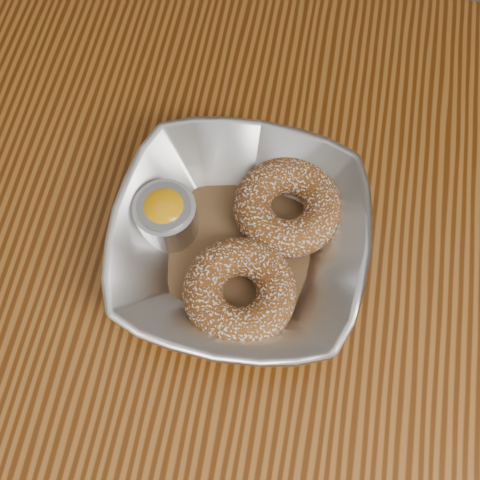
% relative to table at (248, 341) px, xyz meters
% --- Properties ---
extents(ground_plane, '(4.00, 4.00, 0.00)m').
position_rel_table_xyz_m(ground_plane, '(0.00, 0.00, -0.65)').
color(ground_plane, '#565659').
rests_on(ground_plane, ground).
extents(table, '(1.20, 0.80, 0.75)m').
position_rel_table_xyz_m(table, '(0.00, 0.00, 0.00)').
color(table, brown).
rests_on(table, ground_plane).
extents(serving_bowl, '(0.22, 0.22, 0.05)m').
position_rel_table_xyz_m(serving_bowl, '(-0.02, 0.06, 0.13)').
color(serving_bowl, silver).
rests_on(serving_bowl, table).
extents(parchment, '(0.19, 0.19, 0.00)m').
position_rel_table_xyz_m(parchment, '(-0.02, 0.06, 0.11)').
color(parchment, brown).
rests_on(parchment, table).
extents(donut_back, '(0.10, 0.10, 0.03)m').
position_rel_table_xyz_m(donut_back, '(0.02, 0.10, 0.13)').
color(donut_back, brown).
rests_on(donut_back, parchment).
extents(donut_front, '(0.11, 0.11, 0.03)m').
position_rel_table_xyz_m(donut_front, '(-0.01, 0.01, 0.13)').
color(donut_front, brown).
rests_on(donut_front, parchment).
extents(ramekin, '(0.05, 0.05, 0.05)m').
position_rel_table_xyz_m(ramekin, '(-0.09, 0.07, 0.13)').
color(ramekin, silver).
rests_on(ramekin, table).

